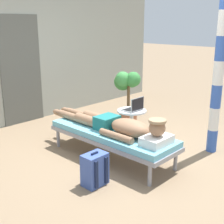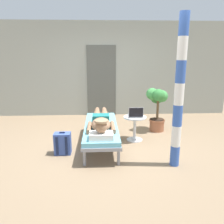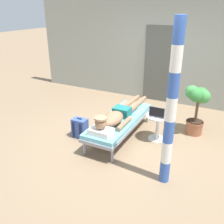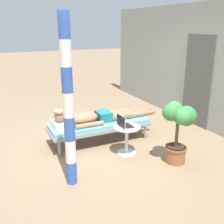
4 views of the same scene
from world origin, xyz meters
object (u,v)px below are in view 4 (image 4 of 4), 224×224
Objects in this scene: lounge_chair at (99,125)px; person_reclining at (94,117)px; side_table at (127,135)px; backpack at (70,123)px; porch_post at (68,105)px; potted_plant at (178,125)px; laptop at (124,124)px.

person_reclining is at bearing -90.00° from lounge_chair.
person_reclining is 4.15× the size of side_table.
side_table is 1.57m from backpack.
porch_post is (1.21, -0.84, 0.68)m from person_reclining.
person_reclining is at bearing 145.17° from porch_post.
porch_post reaches higher than backpack.
porch_post is at bearing -93.82° from potted_plant.
laptop is at bearing 113.75° from porch_post.
person_reclining is at bearing -144.18° from potted_plant.
porch_post reaches higher than potted_plant.
potted_plant is at bearing 86.18° from porch_post.
potted_plant is at bearing 31.32° from backpack.
laptop reaches higher than person_reclining.
person_reclining is 0.77m from laptop.
porch_post reaches higher than laptop.
lounge_chair is 0.83m from backpack.
backpack is 2.44m from potted_plant.
lounge_chair is at bearing 90.00° from person_reclining.
person_reclining is at bearing -155.00° from side_table.
side_table is (0.72, 0.33, -0.16)m from person_reclining.
lounge_chair is 0.92× the size of person_reclining.
side_table is 0.22× the size of porch_post.
person_reclining reaches higher than side_table.
porch_post reaches higher than person_reclining.
side_table is 1.23× the size of backpack.
potted_plant is (0.62, 0.63, 0.30)m from side_table.
laptop is 1.59m from backpack.
laptop reaches higher than lounge_chair.
backpack is at bearing -156.66° from side_table.
laptop is at bearing 21.55° from person_reclining.
side_table is 0.93m from potted_plant.
side_table is 0.23m from laptop.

